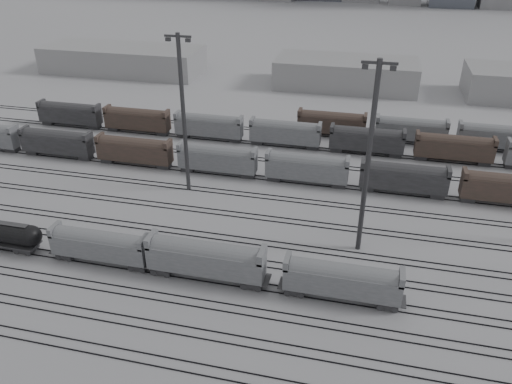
% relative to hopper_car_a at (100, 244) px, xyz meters
% --- Properties ---
extents(ground, '(900.00, 900.00, 0.00)m').
position_rel_hopper_car_a_xyz_m(ground, '(16.33, -1.00, -3.12)').
color(ground, '#BAB9BE').
rests_on(ground, ground).
extents(tracks, '(220.00, 71.50, 0.16)m').
position_rel_hopper_car_a_xyz_m(tracks, '(16.33, 16.50, -3.04)').
color(tracks, black).
rests_on(tracks, ground).
extents(hopper_car_a, '(14.11, 2.80, 5.05)m').
position_rel_hopper_car_a_xyz_m(hopper_car_a, '(0.00, 0.00, 0.00)').
color(hopper_car_a, '#242427').
rests_on(hopper_car_a, ground).
extents(hopper_car_b, '(15.91, 3.16, 5.69)m').
position_rel_hopper_car_a_xyz_m(hopper_car_b, '(15.46, 0.00, 0.40)').
color(hopper_car_b, '#242427').
rests_on(hopper_car_b, ground).
extents(hopper_car_c, '(14.70, 2.92, 5.26)m').
position_rel_hopper_car_a_xyz_m(hopper_car_c, '(33.33, 0.00, 0.13)').
color(hopper_car_c, '#242427').
rests_on(hopper_car_c, ground).
extents(light_mast_b, '(4.38, 0.70, 27.40)m').
position_rel_hopper_car_a_xyz_m(light_mast_b, '(4.16, 23.56, 11.42)').
color(light_mast_b, '#363639').
rests_on(light_mast_b, ground).
extents(light_mast_c, '(4.46, 0.71, 27.88)m').
position_rel_hopper_car_a_xyz_m(light_mast_c, '(34.84, 11.95, 11.67)').
color(light_mast_c, '#363639').
rests_on(light_mast_c, ground).
extents(bg_string_near, '(151.00, 3.00, 5.60)m').
position_rel_hopper_car_a_xyz_m(bg_string_near, '(24.33, 31.00, -0.32)').
color(bg_string_near, gray).
rests_on(bg_string_near, ground).
extents(bg_string_mid, '(151.00, 3.00, 5.60)m').
position_rel_hopper_car_a_xyz_m(bg_string_mid, '(34.33, 47.00, -0.32)').
color(bg_string_mid, '#242427').
rests_on(bg_string_mid, ground).
extents(bg_string_far, '(66.00, 3.00, 5.60)m').
position_rel_hopper_car_a_xyz_m(bg_string_far, '(51.83, 55.00, -0.32)').
color(bg_string_far, '#4E3931').
rests_on(bg_string_far, ground).
extents(warehouse_left, '(50.00, 18.00, 8.00)m').
position_rel_hopper_car_a_xyz_m(warehouse_left, '(-43.67, 94.00, 0.88)').
color(warehouse_left, '#949496').
rests_on(warehouse_left, ground).
extents(warehouse_mid, '(40.00, 18.00, 8.00)m').
position_rel_hopper_car_a_xyz_m(warehouse_mid, '(26.33, 94.00, 0.88)').
color(warehouse_mid, '#949496').
rests_on(warehouse_mid, ground).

